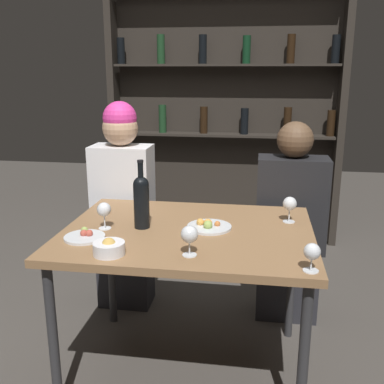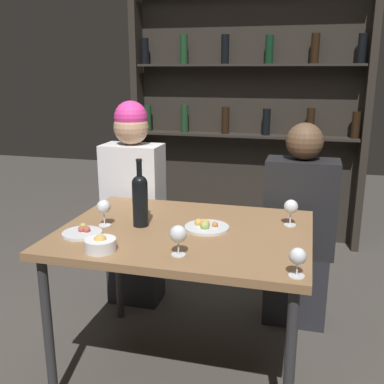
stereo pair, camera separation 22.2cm
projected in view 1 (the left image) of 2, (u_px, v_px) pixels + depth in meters
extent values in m
plane|color=#47423D|center=(188.00, 368.00, 2.34)|extent=(10.00, 10.00, 0.00)
cube|color=olive|center=(188.00, 233.00, 2.14)|extent=(1.18, 0.90, 0.04)
cylinder|color=#2D2D30|center=(53.00, 341.00, 1.95)|extent=(0.04, 0.04, 0.73)
cylinder|color=#2D2D30|center=(303.00, 364.00, 1.79)|extent=(0.04, 0.04, 0.73)
cylinder|color=#2D2D30|center=(111.00, 266.00, 2.69)|extent=(0.04, 0.04, 0.73)
cylinder|color=#2D2D30|center=(291.00, 278.00, 2.53)|extent=(0.04, 0.04, 0.73)
cube|color=#28231E|center=(225.00, 112.00, 4.00)|extent=(1.97, 0.02, 2.29)
cube|color=#28231E|center=(114.00, 111.00, 4.04)|extent=(0.06, 0.18, 2.29)
cube|color=#28231E|center=(341.00, 114.00, 3.76)|extent=(0.06, 0.18, 2.29)
cube|color=#28231E|center=(223.00, 135.00, 3.95)|extent=(1.89, 0.18, 0.02)
cylinder|color=#19381E|center=(125.00, 119.00, 4.06)|extent=(0.07, 0.07, 0.23)
cylinder|color=#19381E|center=(163.00, 119.00, 4.00)|extent=(0.07, 0.07, 0.24)
cylinder|color=black|center=(204.00, 120.00, 3.95)|extent=(0.07, 0.07, 0.23)
cylinder|color=black|center=(244.00, 121.00, 3.90)|extent=(0.07, 0.07, 0.22)
cylinder|color=black|center=(287.00, 121.00, 3.83)|extent=(0.07, 0.07, 0.24)
cylinder|color=black|center=(331.00, 123.00, 3.78)|extent=(0.07, 0.07, 0.22)
cube|color=#28231E|center=(225.00, 65.00, 3.80)|extent=(1.89, 0.18, 0.02)
cylinder|color=black|center=(121.00, 51.00, 3.89)|extent=(0.07, 0.07, 0.22)
cylinder|color=#19381E|center=(161.00, 49.00, 3.84)|extent=(0.07, 0.07, 0.24)
cylinder|color=black|center=(203.00, 49.00, 3.78)|extent=(0.07, 0.07, 0.24)
cylinder|color=black|center=(247.00, 50.00, 3.74)|extent=(0.07, 0.07, 0.23)
cylinder|color=black|center=(291.00, 49.00, 3.69)|extent=(0.07, 0.07, 0.23)
cylinder|color=black|center=(336.00, 49.00, 3.64)|extent=(0.07, 0.07, 0.22)
cylinder|color=black|center=(141.00, 206.00, 2.14)|extent=(0.08, 0.08, 0.21)
sphere|color=black|center=(141.00, 185.00, 2.11)|extent=(0.08, 0.08, 0.08)
cylinder|color=black|center=(140.00, 174.00, 2.10)|extent=(0.03, 0.03, 0.11)
cylinder|color=black|center=(140.00, 161.00, 2.08)|extent=(0.03, 0.03, 0.01)
cylinder|color=silver|center=(190.00, 255.00, 1.84)|extent=(0.06, 0.06, 0.00)
cylinder|color=silver|center=(190.00, 247.00, 1.83)|extent=(0.01, 0.01, 0.07)
sphere|color=silver|center=(189.00, 234.00, 1.82)|extent=(0.07, 0.07, 0.07)
cylinder|color=silver|center=(311.00, 271.00, 1.70)|extent=(0.06, 0.06, 0.00)
cylinder|color=silver|center=(311.00, 263.00, 1.69)|extent=(0.01, 0.01, 0.06)
sphere|color=silver|center=(312.00, 252.00, 1.67)|extent=(0.06, 0.06, 0.06)
cylinder|color=silver|center=(289.00, 222.00, 2.24)|extent=(0.06, 0.06, 0.00)
cylinder|color=silver|center=(289.00, 214.00, 2.23)|extent=(0.01, 0.01, 0.07)
sphere|color=silver|center=(290.00, 204.00, 2.22)|extent=(0.07, 0.07, 0.07)
cylinder|color=silver|center=(105.00, 228.00, 2.15)|extent=(0.06, 0.06, 0.00)
cylinder|color=silver|center=(105.00, 221.00, 2.14)|extent=(0.01, 0.01, 0.07)
sphere|color=silver|center=(104.00, 209.00, 2.12)|extent=(0.07, 0.07, 0.07)
cylinder|color=silver|center=(209.00, 227.00, 2.16)|extent=(0.21, 0.21, 0.01)
sphere|color=gold|center=(208.00, 223.00, 2.15)|extent=(0.04, 0.04, 0.04)
sphere|color=#99B256|center=(208.00, 225.00, 2.12)|extent=(0.04, 0.04, 0.04)
sphere|color=#C67038|center=(207.00, 223.00, 2.15)|extent=(0.04, 0.04, 0.04)
sphere|color=#C67038|center=(217.00, 224.00, 2.15)|extent=(0.03, 0.03, 0.03)
sphere|color=gold|center=(200.00, 222.00, 2.17)|extent=(0.04, 0.04, 0.04)
cylinder|color=silver|center=(85.00, 237.00, 2.02)|extent=(0.18, 0.18, 0.01)
sphere|color=#B74C3D|center=(89.00, 233.00, 2.03)|extent=(0.03, 0.03, 0.03)
sphere|color=#99B256|center=(85.00, 230.00, 2.06)|extent=(0.03, 0.03, 0.03)
sphere|color=#B74C3D|center=(84.00, 233.00, 2.03)|extent=(0.03, 0.03, 0.03)
cylinder|color=white|center=(109.00, 248.00, 1.84)|extent=(0.13, 0.13, 0.05)
sphere|color=gold|center=(109.00, 244.00, 1.84)|extent=(0.06, 0.06, 0.06)
cube|color=#26262B|center=(126.00, 271.00, 2.95)|extent=(0.33, 0.22, 0.45)
cube|color=white|center=(123.00, 194.00, 2.81)|extent=(0.37, 0.22, 0.61)
sphere|color=tan|center=(120.00, 128.00, 2.70)|extent=(0.21, 0.21, 0.21)
sphere|color=#EA3893|center=(120.00, 118.00, 2.69)|extent=(0.20, 0.20, 0.20)
cube|color=#26262B|center=(287.00, 282.00, 2.80)|extent=(0.37, 0.22, 0.45)
cube|color=black|center=(291.00, 204.00, 2.67)|extent=(0.41, 0.22, 0.56)
sphere|color=brown|center=(295.00, 140.00, 2.56)|extent=(0.21, 0.21, 0.21)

